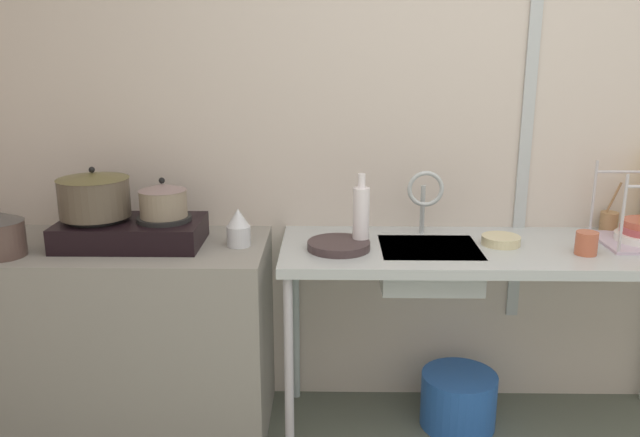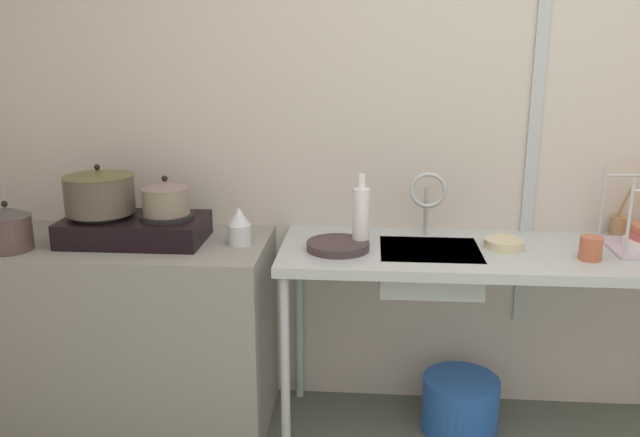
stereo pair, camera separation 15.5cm
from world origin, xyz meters
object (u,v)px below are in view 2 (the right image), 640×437
(pot_on_right_burner, at_px, (166,198))
(bucket_on_floor, at_px, (460,404))
(bottle_by_sink, at_px, (361,216))
(utensil_jar, at_px, (619,226))
(small_bowl_on_drainboard, at_px, (504,244))
(frying_pan, at_px, (338,246))
(percolator, at_px, (239,226))
(cup_by_rack, at_px, (591,248))
(sink_basin, at_px, (429,267))
(pot_on_left_burner, at_px, (99,191))
(faucet, at_px, (428,194))
(pot_beside_stove, at_px, (7,228))
(stove, at_px, (135,228))

(pot_on_right_burner, height_order, bucket_on_floor, pot_on_right_burner)
(bottle_by_sink, distance_m, utensil_jar, 1.11)
(utensil_jar, height_order, bucket_on_floor, utensil_jar)
(small_bowl_on_drainboard, distance_m, bucket_on_floor, 0.73)
(bucket_on_floor, bearing_deg, frying_pan, -172.16)
(percolator, relative_size, bottle_by_sink, 0.52)
(frying_pan, distance_m, small_bowl_on_drainboard, 0.66)
(bottle_by_sink, bearing_deg, cup_by_rack, -6.24)
(pot_on_right_burner, height_order, frying_pan, pot_on_right_burner)
(sink_basin, bearing_deg, pot_on_left_burner, 179.40)
(percolator, bearing_deg, faucet, 10.21)
(small_bowl_on_drainboard, relative_size, utensil_jar, 0.72)
(pot_on_right_burner, xyz_separation_m, sink_basin, (1.06, -0.01, -0.26))
(percolator, xyz_separation_m, faucet, (0.76, 0.14, 0.12))
(cup_by_rack, bearing_deg, small_bowl_on_drainboard, 157.86)
(sink_basin, distance_m, utensil_jar, 0.85)
(sink_basin, relative_size, bottle_by_sink, 1.33)
(cup_by_rack, bearing_deg, pot_beside_stove, -178.57)
(pot_on_left_burner, distance_m, pot_on_right_burner, 0.27)
(pot_beside_stove, xyz_separation_m, percolator, (0.89, 0.14, -0.01))
(percolator, distance_m, bucket_on_floor, 1.21)
(stove, bearing_deg, bottle_by_sink, -0.07)
(cup_by_rack, relative_size, small_bowl_on_drainboard, 0.58)
(small_bowl_on_drainboard, bearing_deg, percolator, -178.23)
(bottle_by_sink, xyz_separation_m, utensil_jar, (1.08, 0.23, -0.08))
(pot_beside_stove, height_order, cup_by_rack, pot_beside_stove)
(sink_basin, height_order, cup_by_rack, cup_by_rack)
(frying_pan, bearing_deg, sink_basin, 5.44)
(pot_beside_stove, height_order, bottle_by_sink, bottle_by_sink)
(sink_basin, distance_m, bottle_by_sink, 0.34)
(percolator, bearing_deg, pot_on_right_burner, 178.46)
(small_bowl_on_drainboard, bearing_deg, cup_by_rack, -22.14)
(stove, height_order, pot_on_left_burner, pot_on_left_burner)
(stove, relative_size, frying_pan, 2.29)
(faucet, bearing_deg, pot_on_left_burner, -174.48)
(percolator, relative_size, sink_basin, 0.39)
(sink_basin, distance_m, cup_by_rack, 0.61)
(percolator, distance_m, utensil_jar, 1.59)
(sink_basin, bearing_deg, frying_pan, -174.56)
(pot_on_left_burner, xyz_separation_m, percolator, (0.57, -0.01, -0.13))
(pot_on_left_burner, bearing_deg, faucet, 5.52)
(sink_basin, bearing_deg, stove, 179.33)
(percolator, distance_m, frying_pan, 0.41)
(pot_beside_stove, relative_size, sink_basin, 0.51)
(percolator, distance_m, cup_by_rack, 1.35)
(pot_on_left_burner, distance_m, pot_beside_stove, 0.37)
(stove, xyz_separation_m, small_bowl_on_drainboard, (1.49, 0.02, -0.04))
(stove, xyz_separation_m, bottle_by_sink, (0.92, -0.00, 0.07))
(pot_on_right_burner, bearing_deg, bottle_by_sink, -0.08)
(pot_beside_stove, xyz_separation_m, cup_by_rack, (2.24, 0.06, -0.04))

